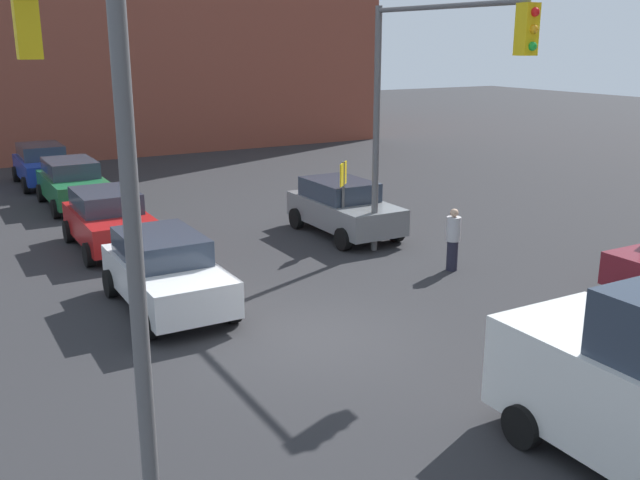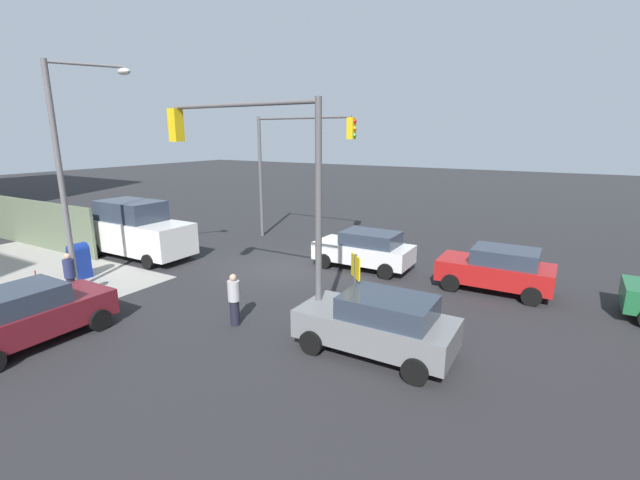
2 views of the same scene
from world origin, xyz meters
name	(u,v)px [view 1 (image 1 of 2)]	position (x,y,z in m)	size (l,w,h in m)	color
ground_plane	(311,338)	(0.00, 0.00, 0.00)	(120.00, 120.00, 0.00)	#28282B
traffic_signal_nw_corner	(428,84)	(-2.38, 4.50, 4.63)	(5.54, 0.36, 6.50)	#59595B
traffic_signal_se_corner	(78,124)	(2.26, -4.50, 4.65)	(5.84, 0.36, 6.50)	#59595B
warning_sign_two_way	(343,188)	(-5.40, 4.03, 1.64)	(0.48, 0.48, 2.40)	#4C4C4C
sedan_blue	(43,164)	(-18.87, -1.90, 0.84)	(4.06, 2.02, 1.62)	#1E389E
sedan_gray	(343,207)	(-6.36, 4.63, 0.84)	(4.07, 2.02, 1.62)	slate
sedan_green	(73,183)	(-14.27, -1.64, 0.84)	(4.30, 2.02, 1.62)	#1E6638
coupe_red	(109,219)	(-8.28, -1.85, 0.84)	(3.93, 2.02, 1.62)	#B21919
hatchback_white	(166,271)	(-3.01, -1.92, 0.84)	(4.11, 2.02, 1.62)	white
pedestrian_waiting	(453,239)	(-2.00, 5.20, 0.83)	(0.36, 0.36, 1.60)	#B2B2B7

